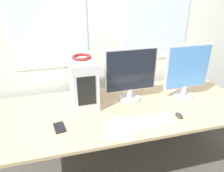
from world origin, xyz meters
name	(u,v)px	position (x,y,z in m)	size (l,w,h in m)	color
wall_back	(105,29)	(0.00, 1.03, 1.35)	(8.00, 0.07, 2.70)	silver
desk	(121,112)	(0.00, 0.45, 0.72)	(2.30, 0.90, 0.76)	tan
pc_tower	(83,81)	(-0.30, 0.65, 0.98)	(0.22, 0.42, 0.43)	silver
headphones	(82,57)	(-0.30, 0.66, 1.20)	(0.17, 0.17, 0.03)	maroon
monitor_main	(131,74)	(0.13, 0.59, 1.02)	(0.49, 0.21, 0.50)	#B7B7BC
monitor_right_near	(187,71)	(0.66, 0.52, 1.03)	(0.44, 0.21, 0.52)	#B7B7BC
keyboard	(146,122)	(0.12, 0.18, 0.77)	(0.49, 0.17, 0.02)	silver
mouse	(179,115)	(0.43, 0.19, 0.78)	(0.05, 0.09, 0.03)	#2D2D2D
cell_phone	(59,127)	(-0.55, 0.29, 0.77)	(0.10, 0.15, 0.01)	black
paper_sheet_left	(120,127)	(-0.09, 0.18, 0.76)	(0.31, 0.36, 0.00)	white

